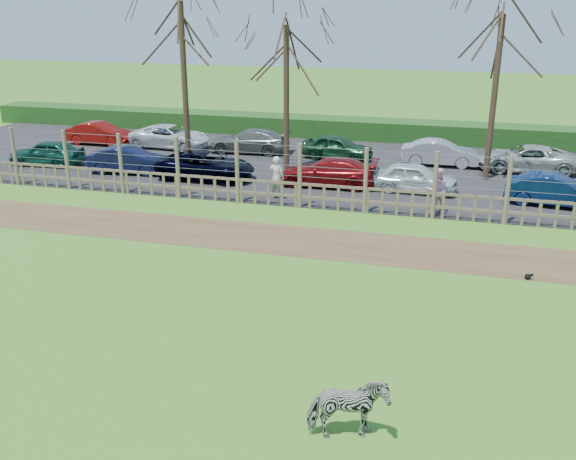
% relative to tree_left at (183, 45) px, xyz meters
% --- Properties ---
extents(ground, '(120.00, 120.00, 0.00)m').
position_rel_tree_left_xyz_m(ground, '(6.50, -12.50, -5.62)').
color(ground, '#6DA133').
rests_on(ground, ground).
extents(dirt_strip, '(34.00, 2.80, 0.01)m').
position_rel_tree_left_xyz_m(dirt_strip, '(6.50, -8.00, -5.61)').
color(dirt_strip, brown).
rests_on(dirt_strip, ground).
extents(asphalt, '(44.00, 13.00, 0.04)m').
position_rel_tree_left_xyz_m(asphalt, '(6.50, 2.00, -5.60)').
color(asphalt, '#232326').
rests_on(asphalt, ground).
extents(hedge, '(46.00, 2.00, 1.10)m').
position_rel_tree_left_xyz_m(hedge, '(6.50, 9.00, -5.07)').
color(hedge, '#1E4716').
rests_on(hedge, ground).
extents(fence, '(30.16, 0.16, 2.50)m').
position_rel_tree_left_xyz_m(fence, '(6.50, -4.50, -4.81)').
color(fence, brown).
rests_on(fence, ground).
extents(tree_left, '(4.80, 4.80, 7.88)m').
position_rel_tree_left_xyz_m(tree_left, '(0.00, 0.00, 0.00)').
color(tree_left, '#3D2B1E').
rests_on(tree_left, ground).
extents(tree_mid, '(4.80, 4.80, 6.83)m').
position_rel_tree_left_xyz_m(tree_mid, '(4.50, 1.00, -0.75)').
color(tree_mid, '#3D2B1E').
rests_on(tree_mid, ground).
extents(tree_right, '(4.80, 4.80, 7.35)m').
position_rel_tree_left_xyz_m(tree_right, '(13.50, 1.50, -0.37)').
color(tree_right, '#3D2B1E').
rests_on(tree_right, ground).
extents(zebra, '(1.58, 1.12, 1.22)m').
position_rel_tree_left_xyz_m(zebra, '(10.63, -17.60, -5.01)').
color(zebra, gray).
rests_on(zebra, ground).
extents(visitor_a, '(0.68, 0.50, 1.72)m').
position_rel_tree_left_xyz_m(visitor_a, '(5.35, -3.67, -4.71)').
color(visitor_a, beige).
rests_on(visitor_a, asphalt).
extents(visitor_b, '(0.96, 0.82, 1.72)m').
position_rel_tree_left_xyz_m(visitor_b, '(11.57, -3.92, -4.71)').
color(visitor_b, '#EFB3D9').
rests_on(visitor_b, asphalt).
extents(crow, '(0.24, 0.18, 0.20)m').
position_rel_tree_left_xyz_m(crow, '(14.44, -9.32, -5.52)').
color(crow, black).
rests_on(crow, ground).
extents(car_0, '(3.61, 1.66, 1.20)m').
position_rel_tree_left_xyz_m(car_0, '(-6.77, -1.21, -4.98)').
color(car_0, '#124637').
rests_on(car_0, asphalt).
extents(car_1, '(3.76, 1.66, 1.20)m').
position_rel_tree_left_xyz_m(car_1, '(-2.30, -1.54, -4.98)').
color(car_1, '#11163C').
rests_on(car_1, asphalt).
extents(car_2, '(4.32, 2.00, 1.20)m').
position_rel_tree_left_xyz_m(car_2, '(1.52, -1.64, -4.98)').
color(car_2, black).
rests_on(car_2, asphalt).
extents(car_3, '(4.18, 1.81, 1.20)m').
position_rel_tree_left_xyz_m(car_3, '(6.98, -1.31, -4.98)').
color(car_3, maroon).
rests_on(car_3, asphalt).
extents(car_4, '(3.60, 1.63, 1.20)m').
position_rel_tree_left_xyz_m(car_4, '(10.58, -1.27, -4.98)').
color(car_4, white).
rests_on(car_4, asphalt).
extents(car_5, '(3.77, 1.72, 1.20)m').
position_rel_tree_left_xyz_m(car_5, '(15.93, -1.78, -4.98)').
color(car_5, navy).
rests_on(car_5, asphalt).
extents(car_7, '(3.67, 1.36, 1.20)m').
position_rel_tree_left_xyz_m(car_7, '(-6.76, 3.59, -4.98)').
color(car_7, maroon).
rests_on(car_7, asphalt).
extents(car_8, '(4.42, 2.22, 1.20)m').
position_rel_tree_left_xyz_m(car_8, '(-2.68, 3.82, -4.98)').
color(car_8, silver).
rests_on(car_8, asphalt).
extents(car_9, '(4.23, 1.92, 1.20)m').
position_rel_tree_left_xyz_m(car_9, '(1.77, 3.82, -4.98)').
color(car_9, slate).
rests_on(car_9, asphalt).
extents(car_10, '(3.67, 1.82, 1.20)m').
position_rel_tree_left_xyz_m(car_10, '(6.44, 3.59, -4.98)').
color(car_10, '#194828').
rests_on(car_10, asphalt).
extents(car_11, '(3.66, 1.33, 1.20)m').
position_rel_tree_left_xyz_m(car_11, '(11.42, 3.57, -4.98)').
color(car_11, '#B8AFC3').
rests_on(car_11, asphalt).
extents(car_12, '(4.36, 2.09, 1.20)m').
position_rel_tree_left_xyz_m(car_12, '(15.30, 3.41, -4.98)').
color(car_12, beige).
rests_on(car_12, asphalt).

